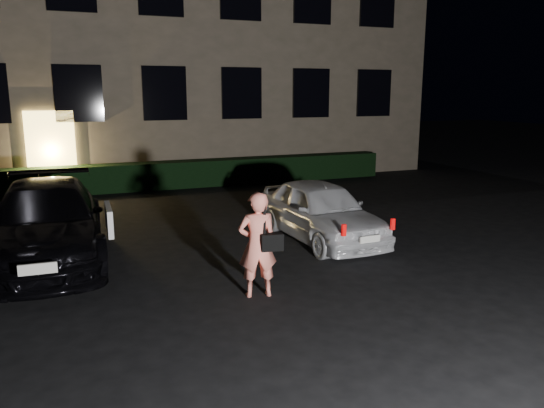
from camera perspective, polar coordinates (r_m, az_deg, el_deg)
name	(u,v)px	position (r m, az deg, el deg)	size (l,w,h in m)	color
ground	(313,308)	(7.80, 4.44, -11.13)	(80.00, 80.00, 0.00)	black
building	(142,12)	(21.85, -13.85, 19.41)	(20.00, 8.11, 12.00)	brown
hedge	(171,175)	(17.43, -10.86, 3.10)	(15.00, 0.70, 0.85)	black
sedan	(46,222)	(10.61, -23.09, -1.78)	(2.16, 5.03, 1.42)	black
hatch	(321,211)	(11.10, 5.27, -0.71)	(1.63, 3.74, 1.25)	white
man	(258,245)	(7.97, -1.53, -4.38)	(0.68, 0.48, 1.62)	#F9836F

